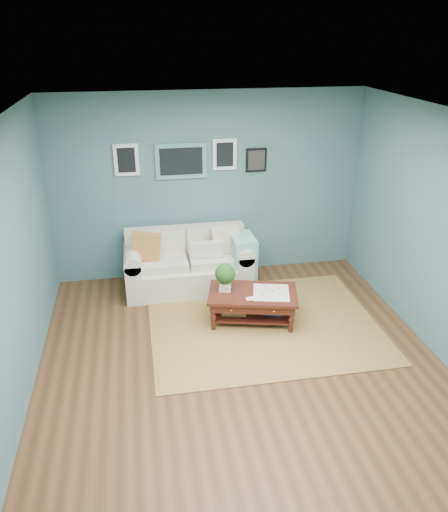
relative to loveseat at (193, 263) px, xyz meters
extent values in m
plane|color=brown|center=(0.30, -2.02, -0.38)|extent=(5.00, 5.00, 0.00)
plane|color=white|center=(0.30, -2.02, 2.32)|extent=(5.00, 5.00, 0.00)
cube|color=#40646B|center=(0.30, 0.48, 0.97)|extent=(4.50, 0.02, 2.70)
cube|color=#40646B|center=(0.30, -4.52, 0.97)|extent=(4.50, 0.02, 2.70)
cube|color=#40646B|center=(-1.95, -2.02, 0.97)|extent=(0.02, 5.00, 2.70)
cube|color=teal|center=(-0.08, 0.45, 1.37)|extent=(0.72, 0.03, 0.50)
cube|color=black|center=(-0.08, 0.43, 1.37)|extent=(0.60, 0.01, 0.38)
cube|color=white|center=(-0.83, 0.45, 1.42)|extent=(0.34, 0.03, 0.44)
cube|color=white|center=(0.54, 0.45, 1.44)|extent=(0.34, 0.03, 0.44)
cube|color=black|center=(1.00, 0.45, 1.34)|extent=(0.30, 0.03, 0.34)
cube|color=brown|center=(0.75, -1.19, -0.37)|extent=(2.86, 2.29, 0.01)
cube|color=beige|center=(-0.08, -0.03, -0.19)|extent=(1.32, 0.82, 0.39)
cube|color=beige|center=(-0.08, 0.28, 0.23)|extent=(1.73, 0.20, 0.45)
cube|color=beige|center=(-0.85, -0.03, -0.09)|extent=(0.22, 0.82, 0.58)
cube|color=beige|center=(0.69, -0.03, -0.09)|extent=(0.22, 0.82, 0.58)
cylinder|color=beige|center=(-0.85, -0.03, 0.19)|extent=(0.24, 0.82, 0.24)
cylinder|color=beige|center=(0.69, -0.03, 0.19)|extent=(0.24, 0.82, 0.24)
cube|color=beige|center=(-0.43, -0.09, 0.07)|extent=(0.67, 0.52, 0.12)
cube|color=beige|center=(0.27, -0.09, 0.07)|extent=(0.67, 0.52, 0.12)
cube|color=beige|center=(-0.43, 0.17, 0.30)|extent=(0.67, 0.11, 0.33)
cube|color=beige|center=(0.27, 0.17, 0.30)|extent=(0.67, 0.11, 0.33)
cube|color=#BD5E28|center=(-0.66, -0.08, 0.33)|extent=(0.45, 0.16, 0.44)
cube|color=white|center=(0.48, -0.02, 0.33)|extent=(0.44, 0.17, 0.43)
cube|color=beige|center=(0.18, -0.13, 0.25)|extent=(0.46, 0.11, 0.22)
cube|color=#7EBAB0|center=(0.69, -0.15, 0.05)|extent=(0.32, 0.51, 0.74)
cube|color=#35130F|center=(0.63, -1.07, 0.02)|extent=(1.23, 0.89, 0.04)
cube|color=#35130F|center=(0.63, -1.07, -0.06)|extent=(1.14, 0.80, 0.11)
cube|color=#35130F|center=(0.63, -1.07, -0.28)|extent=(1.03, 0.69, 0.02)
sphere|color=gold|center=(0.30, -1.30, -0.06)|extent=(0.03, 0.03, 0.03)
sphere|color=gold|center=(0.81, -1.42, -0.06)|extent=(0.03, 0.03, 0.03)
cylinder|color=#35130F|center=(0.10, -1.20, -0.19)|extent=(0.06, 0.06, 0.38)
cylinder|color=#35130F|center=(1.03, -1.43, -0.19)|extent=(0.06, 0.06, 0.38)
cylinder|color=#35130F|center=(0.22, -0.72, -0.19)|extent=(0.06, 0.06, 0.38)
cylinder|color=#35130F|center=(1.15, -0.94, -0.19)|extent=(0.06, 0.06, 0.38)
cube|color=white|center=(0.30, -0.95, 0.09)|extent=(0.18, 0.18, 0.11)
sphere|color=#1E5417|center=(0.30, -0.95, 0.27)|extent=(0.26, 0.26, 0.26)
cube|color=white|center=(0.85, -1.13, 0.04)|extent=(0.54, 0.54, 0.01)
cube|color=#AB754A|center=(0.40, -1.02, -0.17)|extent=(0.36, 0.29, 0.18)
cube|color=#264297|center=(0.88, -1.12, -0.21)|extent=(0.25, 0.21, 0.10)
camera|label=1|loc=(-0.71, -6.43, 3.07)|focal=35.00mm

